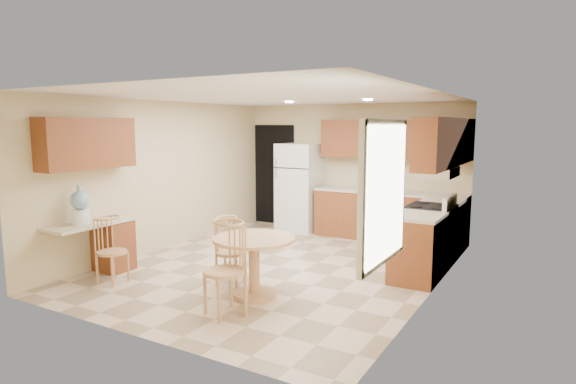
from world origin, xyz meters
The scene contains 30 objects.
floor centered at (0.00, 0.00, 0.00)m, with size 5.50×5.50×0.00m, color #CCB094.
ceiling centered at (0.00, 0.00, 2.50)m, with size 4.50×5.50×0.02m, color white.
wall_back centered at (0.00, 2.75, 1.25)m, with size 4.50×0.02×2.50m, color #CAB788.
wall_front centered at (0.00, -2.75, 1.25)m, with size 4.50×0.02×2.50m, color #CAB788.
wall_left centered at (-2.25, 0.00, 1.25)m, with size 0.02×5.50×2.50m, color #CAB788.
wall_right centered at (2.25, 0.00, 1.25)m, with size 0.02×5.50×2.50m, color #CAB788.
doorway centered at (-1.75, 2.73, 1.05)m, with size 0.90×0.02×2.10m, color black.
base_cab_back centered at (0.88, 2.45, 0.43)m, with size 2.75×0.60×0.87m, color brown.
counter_back centered at (0.88, 2.45, 0.89)m, with size 2.75×0.63×0.04m, color beige.
base_cab_right_a centered at (1.95, 1.85, 0.43)m, with size 0.60×0.59×0.87m, color brown.
counter_right_a centered at (1.95, 1.85, 0.89)m, with size 0.63×0.59×0.04m, color beige.
base_cab_right_b centered at (1.95, 0.40, 0.43)m, with size 0.60×0.80×0.87m, color brown.
counter_right_b centered at (1.95, 0.40, 0.89)m, with size 0.63×0.80×0.04m, color beige.
upper_cab_back centered at (0.88, 2.58, 1.85)m, with size 2.75×0.33×0.70m, color brown.
upper_cab_right centered at (2.08, 1.21, 1.85)m, with size 0.33×2.42×0.70m, color brown.
upper_cab_left centered at (-2.08, -1.60, 1.85)m, with size 0.33×1.40×0.70m, color brown.
sink centered at (0.85, 2.45, 0.91)m, with size 0.78×0.44×0.01m, color silver.
range_hood centered at (2.00, 1.18, 1.42)m, with size 0.50×0.76×0.14m, color silver.
desk_pedestal centered at (-2.00, -1.32, 0.36)m, with size 0.48×0.42×0.72m, color brown.
desk_top centered at (-2.00, -1.70, 0.75)m, with size 0.50×1.20×0.04m, color beige.
window centered at (2.23, -1.85, 1.50)m, with size 0.06×1.12×1.30m.
can_light_a centered at (-0.50, 1.20, 2.48)m, with size 0.14×0.14×0.02m, color white.
can_light_b centered at (0.90, 1.20, 2.48)m, with size 0.14×0.14×0.02m, color white.
refrigerator centered at (-0.95, 2.40, 0.87)m, with size 0.77×0.75×1.74m.
stove centered at (1.92, 1.18, 0.47)m, with size 0.65×0.76×1.09m.
dining_table centered at (0.39, -1.21, 0.49)m, with size 1.01×1.01×0.75m.
chair_table_a centered at (-0.16, -1.05, 0.54)m, with size 0.39×0.51×0.88m.
chair_table_b centered at (0.44, -1.96, 0.64)m, with size 0.46×0.52×1.04m.
chair_desk centered at (-1.55, -1.81, 0.54)m, with size 0.39×0.50×0.88m.
water_crock centered at (-2.00, -1.83, 1.01)m, with size 0.26×0.26×0.53m.
Camera 1 is at (3.60, -5.95, 2.10)m, focal length 30.00 mm.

